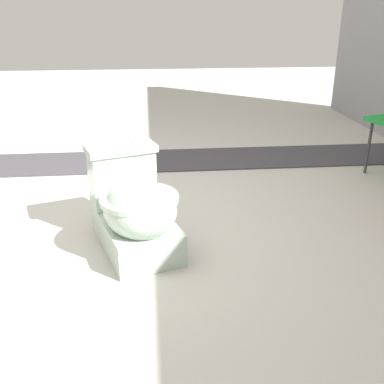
% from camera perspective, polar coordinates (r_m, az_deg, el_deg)
% --- Properties ---
extents(ground_plane, '(14.00, 14.00, 0.00)m').
position_cam_1_polar(ground_plane, '(2.73, -13.25, -3.89)').
color(ground_plane, beige).
extents(gravel_strip, '(0.56, 8.00, 0.01)m').
position_cam_1_polar(gravel_strip, '(3.73, -3.63, 4.05)').
color(gravel_strip, '#423F44').
rests_on(gravel_strip, ground).
extents(toilet, '(0.71, 0.55, 0.52)m').
position_cam_1_polar(toilet, '(2.33, -7.31, -2.11)').
color(toilet, '#B2C6B7').
rests_on(toilet, ground).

